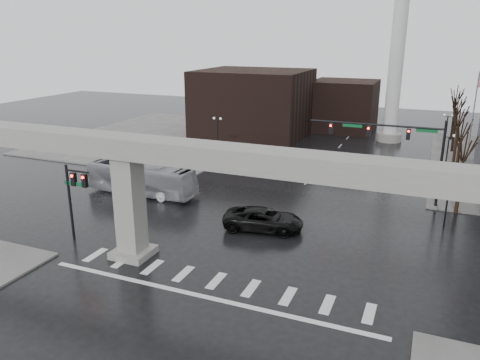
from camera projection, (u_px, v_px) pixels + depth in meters
The scene contains 22 objects.
ground at pixel (223, 274), 30.87m from camera, with size 160.00×160.00×0.00m, color black.
sidewalk_nw at pixel (167, 136), 72.10m from camera, with size 28.00×36.00×0.15m, color slate.
elevated_guideway at pixel (240, 176), 28.36m from camera, with size 48.00×2.60×8.70m.
building_far_left at pixel (253, 103), 71.53m from camera, with size 16.00×14.00×10.00m, color black.
building_far_mid at pixel (344, 105), 76.25m from camera, with size 10.00×10.00×8.00m, color black.
smokestack at pixel (398, 47), 65.24m from camera, with size 3.60×3.60×30.00m.
signal_mast_arm at pixel (398, 141), 42.41m from camera, with size 12.12×0.43×8.00m.
signal_left_pole at pixel (74, 190), 34.58m from camera, with size 2.30×0.30×6.00m.
flagpole_assembly at pixel (476, 122), 42.42m from camera, with size 2.06×0.12×12.00m.
lamp_right_0 at pixel (449, 187), 37.24m from camera, with size 1.22×0.32×5.11m.
lamp_right_1 at pixel (448, 149), 49.58m from camera, with size 1.22×0.32×5.11m.
lamp_right_2 at pixel (447, 126), 61.92m from camera, with size 1.22×0.32×5.11m.
lamp_left_0 at pixel (158, 155), 47.12m from camera, with size 1.22×0.32×5.11m.
lamp_left_1 at pixel (217, 130), 59.46m from camera, with size 1.22×0.32×5.11m.
lamp_left_2 at pixel (256, 113), 71.80m from camera, with size 1.22×0.32×5.11m.
tree_right_0 at pixel (461, 183), 40.60m from camera, with size 1.09×1.58×7.50m.
tree_right_1 at pixel (458, 160), 47.64m from camera, with size 1.09×1.61×7.67m.
tree_right_2 at pixel (456, 143), 54.67m from camera, with size 1.10×1.63×7.85m.
tree_right_3 at pixel (455, 130), 61.70m from camera, with size 1.11×1.66×8.02m.
tree_right_4 at pixel (454, 120), 68.74m from camera, with size 1.12×1.69×8.19m.
pickup_truck at pixel (263, 219), 37.59m from camera, with size 2.96×6.41×1.78m, color black.
city_bus at pixel (141, 179), 45.82m from camera, with size 2.66×11.39×3.17m, color silver.
Camera 1 is at (11.64, -25.07, 15.13)m, focal length 35.00 mm.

